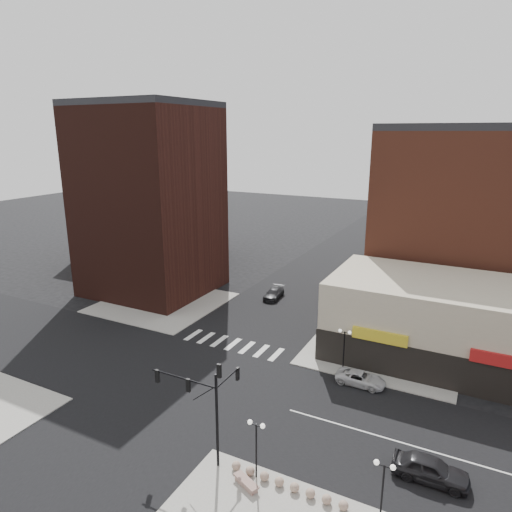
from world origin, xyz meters
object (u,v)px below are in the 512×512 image
at_px(street_lamp_se_b, 384,477).
at_px(stone_bench, 246,483).
at_px(street_lamp_ne, 344,340).
at_px(traffic_signal, 207,396).
at_px(street_lamp_se_a, 256,435).
at_px(white_suv, 361,378).
at_px(dark_sedan_north, 274,293).
at_px(dark_sedan_east, 430,469).

bearing_deg(street_lamp_se_b, stone_bench, -173.05).
relative_size(street_lamp_ne, stone_bench, 2.03).
bearing_deg(street_lamp_se_b, traffic_signal, 179.18).
bearing_deg(traffic_signal, street_lamp_se_a, -2.57).
relative_size(white_suv, dark_sedan_north, 0.95).
height_order(traffic_signal, street_lamp_ne, traffic_signal).
bearing_deg(street_lamp_se_b, street_lamp_se_a, 180.00).
relative_size(traffic_signal, dark_sedan_east, 1.60).
bearing_deg(dark_sedan_east, street_lamp_se_a, 116.15).
height_order(white_suv, stone_bench, white_suv).
height_order(street_lamp_ne, dark_sedan_east, street_lamp_ne).
bearing_deg(white_suv, stone_bench, 167.95).
relative_size(street_lamp_se_b, dark_sedan_east, 0.86).
bearing_deg(traffic_signal, stone_bench, -18.20).
xyz_separation_m(traffic_signal, street_lamp_se_a, (3.76, -0.17, -1.67)).
xyz_separation_m(street_lamp_se_b, stone_bench, (-8.21, -1.00, -2.92)).
bearing_deg(white_suv, dark_sedan_east, -143.44).
distance_m(traffic_signal, dark_sedan_east, 15.27).
relative_size(traffic_signal, dark_sedan_north, 1.68).
bearing_deg(street_lamp_ne, dark_sedan_north, 133.49).
height_order(street_lamp_se_b, dark_sedan_north, street_lamp_se_b).
xyz_separation_m(traffic_signal, white_suv, (6.84, 14.33, -4.35)).
xyz_separation_m(traffic_signal, stone_bench, (3.56, -1.17, -4.60)).
distance_m(street_lamp_se_a, stone_bench, 3.10).
xyz_separation_m(street_lamp_se_a, street_lamp_se_b, (8.00, 0.00, 0.00)).
bearing_deg(traffic_signal, street_lamp_se_b, -0.82).
distance_m(street_lamp_se_a, dark_sedan_east, 11.56).
xyz_separation_m(dark_sedan_east, stone_bench, (-10.31, -6.06, -0.46)).
distance_m(street_lamp_se_a, street_lamp_se_b, 8.00).
bearing_deg(dark_sedan_north, dark_sedan_east, -53.73).
bearing_deg(dark_sedan_east, street_lamp_ne, 39.28).
bearing_deg(street_lamp_ne, dark_sedan_east, -50.25).
height_order(street_lamp_ne, dark_sedan_north, street_lamp_ne).
relative_size(street_lamp_se_b, stone_bench, 2.03).
distance_m(dark_sedan_east, dark_sedan_north, 34.75).
height_order(traffic_signal, white_suv, traffic_signal).
xyz_separation_m(street_lamp_se_a, street_lamp_ne, (1.00, 16.00, 0.00)).
relative_size(street_lamp_ne, white_suv, 0.95).
bearing_deg(dark_sedan_east, traffic_signal, 108.97).
xyz_separation_m(white_suv, stone_bench, (-3.29, -15.50, -0.25)).
relative_size(white_suv, dark_sedan_east, 0.91).
height_order(street_lamp_se_a, dark_sedan_east, street_lamp_se_a).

